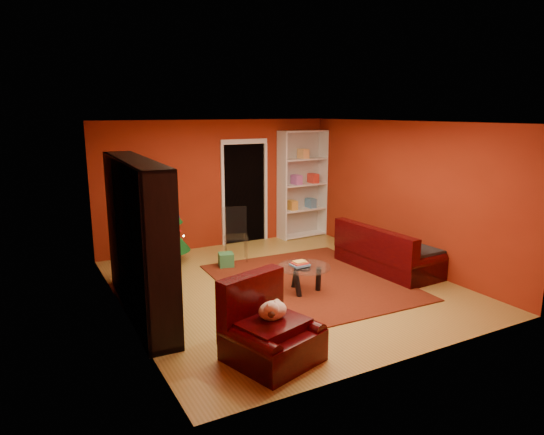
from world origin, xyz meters
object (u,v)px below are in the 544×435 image
media_unit (138,238)px  coffee_table (304,279)px  white_bookshelf (303,184)px  rug (310,282)px  acrylic_chair (236,238)px  christmas_tree (161,215)px  armchair (273,329)px  dog (273,311)px  sofa (388,247)px  gift_box_teal (144,256)px  gift_box_green (226,260)px

media_unit → coffee_table: 2.59m
white_bookshelf → rug: bearing=-122.1°
rug → acrylic_chair: acrylic_chair is taller
acrylic_chair → coffee_table: bearing=-62.2°
christmas_tree → acrylic_chair: (1.23, -0.57, -0.44)m
media_unit → christmas_tree: bearing=69.2°
white_bookshelf → armchair: white_bookshelf is taller
white_bookshelf → dog: size_ratio=6.05×
dog → sofa: (3.30, 1.79, -0.16)m
media_unit → gift_box_teal: 2.39m
armchair → sofa: (3.33, 1.86, 0.03)m
christmas_tree → acrylic_chair: 1.43m
armchair → acrylic_chair: acrylic_chair is taller
gift_box_green → dog: dog is taller
armchair → gift_box_teal: bearing=79.0°
dog → gift_box_teal: bearing=79.5°
white_bookshelf → armchair: size_ratio=2.47×
gift_box_green → coffee_table: bearing=-71.7°
white_bookshelf → coffee_table: 3.62m
rug → gift_box_green: (-0.90, 1.40, 0.12)m
media_unit → white_bookshelf: 4.92m
christmas_tree → white_bookshelf: size_ratio=0.76×
armchair → sofa: size_ratio=0.51×
gift_box_teal → acrylic_chair: 1.72m
rug → gift_box_green: size_ratio=12.33×
rug → sofa: 1.62m
white_bookshelf → dog: bearing=-128.0°
white_bookshelf → sofa: (0.07, -2.75, -0.76)m
acrylic_chair → gift_box_green: bearing=-119.9°
white_bookshelf → coffee_table: bearing=-124.1°
gift_box_teal → acrylic_chair: acrylic_chair is taller
gift_box_teal → rug: bearing=-46.2°
coffee_table → acrylic_chair: bearing=97.6°
media_unit → acrylic_chair: bearing=38.0°
rug → media_unit: size_ratio=1.14×
gift_box_teal → gift_box_green: bearing=-34.2°
armchair → acrylic_chair: size_ratio=1.08×
coffee_table → sofa: bearing=6.9°
white_bookshelf → dog: white_bookshelf is taller
gift_box_teal → christmas_tree: bearing=-5.4°
gift_box_teal → gift_box_green: (1.27, -0.86, -0.02)m
white_bookshelf → armchair: 5.70m
armchair → christmas_tree: bearing=74.3°
white_bookshelf → acrylic_chair: bearing=-157.2°
armchair → acrylic_chair: 3.80m
armchair → sofa: sofa is taller
white_bookshelf → dog: (-3.23, -4.55, -0.61)m
media_unit → sofa: media_unit is taller
rug → sofa: (1.57, -0.10, 0.40)m
media_unit → dog: 2.31m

